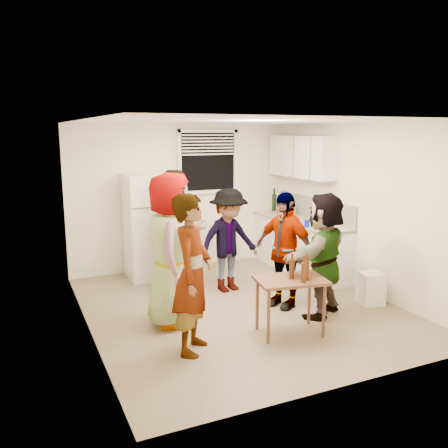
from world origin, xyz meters
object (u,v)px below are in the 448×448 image
kettle (289,217)px  guest_orange (321,314)px  guest_back_right (228,290)px  trash_bin (371,287)px  guest_black (283,305)px  wine_bottle (274,211)px  red_cup (307,278)px  serving_table (289,333)px  refrigerator (148,226)px  guest_grey (172,323)px  guest_stripe (193,350)px  beer_bottle_table (307,280)px  guest_back_left (179,290)px  blue_cup (307,227)px  beer_bottle_counter (319,227)px

kettle → guest_orange: (-0.78, -2.11, -0.90)m
guest_back_right → trash_bin: bearing=-49.7°
kettle → guest_black: 2.14m
wine_bottle → red_cup: 3.49m
kettle → serving_table: size_ratio=0.33×
refrigerator → guest_grey: 2.21m
guest_stripe → guest_grey: bearing=34.4°
beer_bottle_table → guest_stripe: 1.52m
kettle → guest_black: size_ratio=0.17×
kettle → guest_back_left: size_ratio=0.15×
kettle → trash_bin: 2.17m
kettle → guest_orange: kettle is taller
refrigerator → kettle: (2.40, -0.44, 0.05)m
wine_bottle → trash_bin: size_ratio=0.71×
blue_cup → red_cup: (-1.09, -1.63, -0.22)m
red_cup → guest_back_right: red_cup is taller
beer_bottle_table → guest_stripe: bearing=173.1°
guest_grey → guest_black: (1.59, -0.04, 0.00)m
beer_bottle_counter → guest_back_left: 2.38m
guest_grey → guest_orange: 1.97m
red_cup → wine_bottle: bearing=66.2°
blue_cup → serving_table: 2.21m
kettle → beer_bottle_counter: 0.96m
guest_orange → guest_grey: bearing=-47.5°
wine_bottle → beer_bottle_counter: bearing=-95.2°
refrigerator → guest_grey: refrigerator is taller
refrigerator → guest_stripe: size_ratio=0.97×
red_cup → guest_stripe: 1.55m
serving_table → guest_stripe: (-1.21, 0.05, 0.00)m
red_cup → beer_bottle_counter: bearing=51.0°
refrigerator → serving_table: refrigerator is taller
beer_bottle_counter → guest_back_right: (-1.44, 0.24, -0.90)m
refrigerator → guest_orange: (1.62, -2.55, -0.85)m
guest_stripe → guest_black: 1.79m
trash_bin → serving_table: size_ratio=0.55×
guest_orange → guest_black: bearing=-90.1°
wine_bottle → red_cup: wine_bottle is taller
blue_cup → guest_back_left: (-1.97, 0.45, -0.90)m
blue_cup → serving_table: blue_cup is taller
beer_bottle_counter → beer_bottle_table: bearing=-129.0°
blue_cup → guest_grey: (-2.46, -0.70, -0.90)m
blue_cup → beer_bottle_table: (-1.13, -1.68, -0.22)m
serving_table → beer_bottle_table: size_ratio=3.61×
kettle → guest_grey: kettle is taller
refrigerator → guest_stripe: (-0.29, -2.83, -0.85)m
trash_bin → serving_table: bearing=-166.5°
refrigerator → trash_bin: size_ratio=3.81×
beer_bottle_counter → guest_grey: size_ratio=0.13×
blue_cup → guest_black: (-0.87, -0.75, -0.90)m
serving_table → guest_stripe: bearing=177.6°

